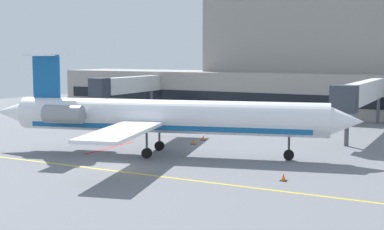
# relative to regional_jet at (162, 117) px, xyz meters

# --- Properties ---
(ground) EXTENTS (120.00, 120.00, 0.11)m
(ground) POSITION_rel_regional_jet_xyz_m (-0.46, -6.32, -3.52)
(ground) COLOR slate
(terminal_building) EXTENTS (71.98, 12.03, 18.44)m
(terminal_building) POSITION_rel_regional_jet_xyz_m (-1.98, 40.11, 3.12)
(terminal_building) COLOR gray
(terminal_building) RESTS_ON ground
(jet_bridge_west) EXTENTS (2.40, 16.15, 5.80)m
(jet_bridge_west) POSITION_rel_regional_jet_xyz_m (-21.11, 24.90, 0.95)
(jet_bridge_west) COLOR silver
(jet_bridge_west) RESTS_ON ground
(jet_bridge_east) EXTENTS (2.40, 23.89, 6.13)m
(jet_bridge_east) POSITION_rel_regional_jet_xyz_m (13.85, 20.96, 1.29)
(jet_bridge_east) COLOR silver
(jet_bridge_east) RESTS_ON ground
(regional_jet) EXTENTS (33.87, 25.48, 9.12)m
(regional_jet) POSITION_rel_regional_jet_xyz_m (0.00, 0.00, 0.00)
(regional_jet) COLOR white
(regional_jet) RESTS_ON ground
(baggage_tug) EXTENTS (4.08, 3.30, 2.26)m
(baggage_tug) POSITION_rel_regional_jet_xyz_m (-15.70, 18.85, -2.45)
(baggage_tug) COLOR #1E4CB2
(baggage_tug) RESTS_ON ground
(pushback_tractor) EXTENTS (3.67, 3.88, 2.14)m
(pushback_tractor) POSITION_rel_regional_jet_xyz_m (-21.23, 23.53, -2.50)
(pushback_tractor) COLOR #1E4CB2
(pushback_tractor) RESTS_ON ground
(belt_loader) EXTENTS (3.38, 4.44, 2.26)m
(belt_loader) POSITION_rel_regional_jet_xyz_m (-2.02, 17.08, -2.45)
(belt_loader) COLOR silver
(belt_loader) RESTS_ON ground
(fuel_tank) EXTENTS (7.67, 2.79, 2.34)m
(fuel_tank) POSITION_rel_regional_jet_xyz_m (-14.47, 24.06, -2.15)
(fuel_tank) COLOR white
(fuel_tank) RESTS_ON ground
(safety_cone_alpha) EXTENTS (0.47, 0.47, 0.55)m
(safety_cone_alpha) POSITION_rel_regional_jet_xyz_m (12.96, -4.70, -3.22)
(safety_cone_alpha) COLOR orange
(safety_cone_alpha) RESTS_ON ground
(safety_cone_bravo) EXTENTS (0.47, 0.47, 0.55)m
(safety_cone_bravo) POSITION_rel_regional_jet_xyz_m (-0.37, 9.16, -3.22)
(safety_cone_bravo) COLOR orange
(safety_cone_bravo) RESTS_ON ground
(safety_cone_charlie) EXTENTS (0.47, 0.47, 0.55)m
(safety_cone_charlie) POSITION_rel_regional_jet_xyz_m (-0.09, 6.35, -3.22)
(safety_cone_charlie) COLOR orange
(safety_cone_charlie) RESTS_ON ground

